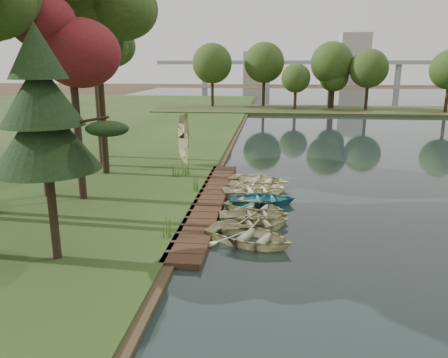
# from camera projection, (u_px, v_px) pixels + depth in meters

# --- Properties ---
(ground) EXTENTS (300.00, 300.00, 0.00)m
(ground) POSITION_uv_depth(u_px,v_px,m) (239.00, 205.00, 23.73)
(ground) COLOR #3D2F1D
(boardwalk) EXTENTS (1.60, 16.00, 0.30)m
(boardwalk) POSITION_uv_depth(u_px,v_px,m) (210.00, 202.00, 23.86)
(boardwalk) COLOR #392516
(boardwalk) RESTS_ON ground
(peninsula) EXTENTS (50.00, 14.00, 0.45)m
(peninsula) POSITION_uv_depth(u_px,v_px,m) (311.00, 110.00, 70.92)
(peninsula) COLOR #37401C
(peninsula) RESTS_ON ground
(far_trees) EXTENTS (45.60, 5.60, 8.80)m
(far_trees) POSITION_uv_depth(u_px,v_px,m) (292.00, 71.00, 69.69)
(far_trees) COLOR black
(far_trees) RESTS_ON peninsula
(bridge) EXTENTS (95.90, 4.00, 8.60)m
(bridge) POSITION_uv_depth(u_px,v_px,m) (307.00, 66.00, 136.03)
(bridge) COLOR #A5A5A0
(bridge) RESTS_ON ground
(building_a) EXTENTS (10.00, 8.00, 18.00)m
(building_a) POSITION_uv_depth(u_px,v_px,m) (354.00, 60.00, 152.94)
(building_a) COLOR #A5A5A0
(building_a) RESTS_ON ground
(building_b) EXTENTS (8.00, 8.00, 12.00)m
(building_b) POSITION_uv_depth(u_px,v_px,m) (255.00, 68.00, 162.14)
(building_b) COLOR #A5A5A0
(building_b) RESTS_ON ground
(rowboat_0) EXTENTS (4.70, 4.13, 0.81)m
(rowboat_0) POSITION_uv_depth(u_px,v_px,m) (249.00, 234.00, 18.50)
(rowboat_0) COLOR beige
(rowboat_0) RESTS_ON water
(rowboat_1) EXTENTS (4.12, 3.58, 0.72)m
(rowboat_1) POSITION_uv_depth(u_px,v_px,m) (255.00, 222.00, 20.08)
(rowboat_1) COLOR beige
(rowboat_1) RESTS_ON water
(rowboat_2) EXTENTS (3.77, 2.94, 0.71)m
(rowboat_2) POSITION_uv_depth(u_px,v_px,m) (254.00, 214.00, 21.16)
(rowboat_2) COLOR beige
(rowboat_2) RESTS_ON water
(rowboat_3) EXTENTS (3.81, 3.28, 0.66)m
(rowboat_3) POSITION_uv_depth(u_px,v_px,m) (254.00, 205.00, 22.57)
(rowboat_3) COLOR beige
(rowboat_3) RESTS_ON water
(rowboat_4) EXTENTS (3.91, 3.05, 0.74)m
(rowboat_4) POSITION_uv_depth(u_px,v_px,m) (263.00, 198.00, 23.61)
(rowboat_4) COLOR teal
(rowboat_4) RESTS_ON water
(rowboat_5) EXTENTS (4.26, 3.51, 0.77)m
(rowboat_5) POSITION_uv_depth(u_px,v_px,m) (255.00, 189.00, 25.31)
(rowboat_5) COLOR beige
(rowboat_5) RESTS_ON water
(rowboat_6) EXTENTS (3.80, 3.03, 0.71)m
(rowboat_6) POSITION_uv_depth(u_px,v_px,m) (256.00, 185.00, 26.29)
(rowboat_6) COLOR beige
(rowboat_6) RESTS_ON water
(rowboat_7) EXTENTS (4.50, 3.80, 0.79)m
(rowboat_7) POSITION_uv_depth(u_px,v_px,m) (259.00, 179.00, 27.44)
(rowboat_7) COLOR beige
(rowboat_7) RESTS_ON water
(stored_rowboat) EXTENTS (3.75, 2.68, 0.78)m
(stored_rowboat) POSITION_uv_depth(u_px,v_px,m) (186.00, 160.00, 31.90)
(stored_rowboat) COLOR beige
(stored_rowboat) RESTS_ON bank
(tree_2) EXTENTS (4.15, 4.15, 9.90)m
(tree_2) POSITION_uv_depth(u_px,v_px,m) (70.00, 46.00, 21.95)
(tree_2) COLOR black
(tree_2) RESTS_ON bank
(tree_4) EXTENTS (4.70, 4.70, 12.73)m
(tree_4) POSITION_uv_depth(u_px,v_px,m) (95.00, 6.00, 26.91)
(tree_4) COLOR black
(tree_4) RESTS_ON bank
(tree_6) EXTENTS (4.77, 4.77, 11.11)m
(tree_6) POSITION_uv_depth(u_px,v_px,m) (98.00, 39.00, 32.64)
(tree_6) COLOR black
(tree_6) RESTS_ON bank
(pine_tree) EXTENTS (3.80, 3.80, 8.55)m
(pine_tree) POSITION_uv_depth(u_px,v_px,m) (43.00, 113.00, 15.24)
(pine_tree) COLOR black
(pine_tree) RESTS_ON bank
(reeds_0) EXTENTS (0.60, 0.60, 0.94)m
(reeds_0) POSITION_uv_depth(u_px,v_px,m) (168.00, 227.00, 18.51)
(reeds_0) COLOR #3F661E
(reeds_0) RESTS_ON bank
(reeds_1) EXTENTS (0.60, 0.60, 0.93)m
(reeds_1) POSITION_uv_depth(u_px,v_px,m) (196.00, 183.00, 25.30)
(reeds_1) COLOR #3F661E
(reeds_1) RESTS_ON bank
(reeds_2) EXTENTS (0.60, 0.60, 1.15)m
(reeds_2) POSITION_uv_depth(u_px,v_px,m) (185.00, 167.00, 28.88)
(reeds_2) COLOR #3F661E
(reeds_2) RESTS_ON bank
(reeds_3) EXTENTS (0.60, 0.60, 0.96)m
(reeds_3) POSITION_uv_depth(u_px,v_px,m) (177.00, 169.00, 28.71)
(reeds_3) COLOR #3F661E
(reeds_3) RESTS_ON bank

